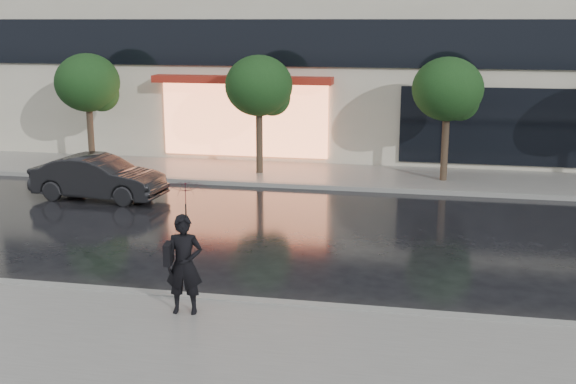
# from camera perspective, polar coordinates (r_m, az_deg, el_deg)

# --- Properties ---
(ground) EXTENTS (120.00, 120.00, 0.00)m
(ground) POSITION_cam_1_polar(r_m,az_deg,el_deg) (14.12, 0.24, -7.67)
(ground) COLOR black
(ground) RESTS_ON ground
(sidewalk_near) EXTENTS (60.00, 4.50, 0.12)m
(sidewalk_near) POSITION_cam_1_polar(r_m,az_deg,el_deg) (11.19, -3.01, -13.27)
(sidewalk_near) COLOR slate
(sidewalk_near) RESTS_ON ground
(sidewalk_far) EXTENTS (60.00, 3.50, 0.12)m
(sidewalk_far) POSITION_cam_1_polar(r_m,az_deg,el_deg) (23.85, 4.92, 1.25)
(sidewalk_far) COLOR slate
(sidewalk_far) RESTS_ON ground
(curb_near) EXTENTS (60.00, 0.25, 0.14)m
(curb_near) POSITION_cam_1_polar(r_m,az_deg,el_deg) (13.18, -0.59, -8.92)
(curb_near) COLOR gray
(curb_near) RESTS_ON ground
(curb_far) EXTENTS (60.00, 0.25, 0.14)m
(curb_far) POSITION_cam_1_polar(r_m,az_deg,el_deg) (22.15, 4.42, 0.33)
(curb_far) COLOR gray
(curb_far) RESTS_ON ground
(tree_far_west) EXTENTS (2.20, 2.20, 3.99)m
(tree_far_west) POSITION_cam_1_polar(r_m,az_deg,el_deg) (25.74, -15.40, 8.17)
(tree_far_west) COLOR #33261C
(tree_far_west) RESTS_ON ground
(tree_mid_west) EXTENTS (2.20, 2.20, 3.99)m
(tree_mid_west) POSITION_cam_1_polar(r_m,az_deg,el_deg) (23.69, -2.15, 8.21)
(tree_mid_west) COLOR #33261C
(tree_mid_west) RESTS_ON ground
(tree_mid_east) EXTENTS (2.20, 2.20, 3.99)m
(tree_mid_east) POSITION_cam_1_polar(r_m,az_deg,el_deg) (23.07, 12.65, 7.76)
(tree_mid_east) COLOR #33261C
(tree_mid_east) RESTS_ON ground
(parked_car) EXTENTS (3.97, 1.67, 1.28)m
(parked_car) POSITION_cam_1_polar(r_m,az_deg,el_deg) (21.57, -14.75, 1.11)
(parked_car) COLOR black
(parked_car) RESTS_ON ground
(pedestrian_with_umbrella) EXTENTS (0.95, 0.96, 2.35)m
(pedestrian_with_umbrella) POSITION_cam_1_polar(r_m,az_deg,el_deg) (12.38, -8.16, -3.14)
(pedestrian_with_umbrella) COLOR black
(pedestrian_with_umbrella) RESTS_ON sidewalk_near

